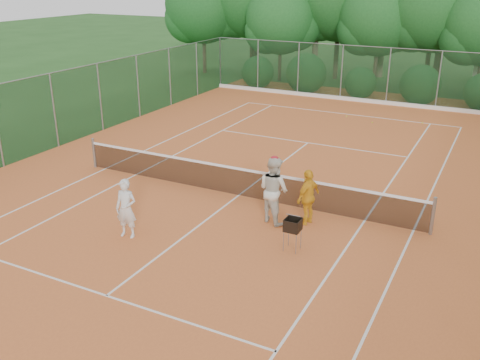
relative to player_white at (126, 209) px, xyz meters
name	(u,v)px	position (x,y,z in m)	size (l,w,h in m)	color
ground	(238,196)	(1.38, 3.87, -0.84)	(120.00, 120.00, 0.00)	#214D1B
clay_court	(238,196)	(1.38, 3.87, -0.83)	(18.00, 36.00, 0.02)	orange
tennis_net	(238,181)	(1.38, 3.87, -0.31)	(11.97, 0.10, 1.10)	gray
player_white	(126,209)	(0.00, 0.00, 0.00)	(0.60, 0.39, 1.64)	silver
player_center_grp	(274,190)	(3.13, 2.66, 0.16)	(1.17, 1.06, 1.99)	silver
player_yellow	(308,197)	(4.05, 2.99, -0.01)	(0.95, 0.40, 1.63)	gold
ball_hopper	(293,225)	(4.26, 1.32, -0.12)	(0.38, 0.38, 0.88)	gray
stray_ball_a	(347,116)	(1.57, 15.21, -0.79)	(0.07, 0.07, 0.07)	#C3D832
stray_ball_b	(372,122)	(3.00, 14.64, -0.79)	(0.07, 0.07, 0.07)	yellow
stray_ball_c	(422,123)	(5.14, 15.66, -0.79)	(0.07, 0.07, 0.07)	#D6E735
court_markings	(238,196)	(1.38, 3.87, -0.82)	(11.03, 23.83, 0.01)	white
fence_back	(365,74)	(1.38, 18.87, 0.68)	(18.07, 0.07, 3.00)	#19381E
tropical_treeline	(417,1)	(2.81, 24.09, 4.27)	(32.10, 8.49, 15.03)	brown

